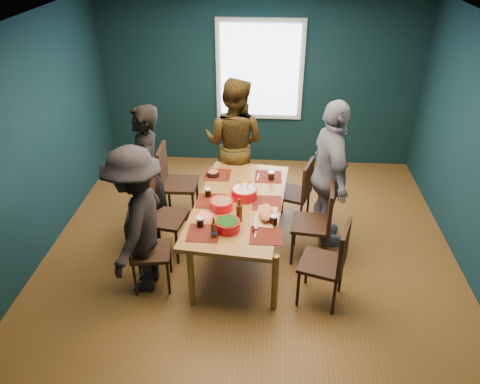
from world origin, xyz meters
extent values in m
cube|color=brown|center=(0.00, 0.00, -0.01)|extent=(5.00, 5.00, 0.01)
cube|color=silver|center=(0.00, 0.00, 2.70)|extent=(5.00, 5.00, 0.01)
cube|color=#0F2B33|center=(-2.50, 0.00, 1.35)|extent=(0.01, 5.00, 2.70)
cube|color=#0F2B33|center=(0.00, 2.50, 1.35)|extent=(5.00, 0.01, 2.70)
cube|color=#0F2B33|center=(0.00, -2.50, 1.35)|extent=(5.00, 0.01, 2.70)
cube|color=silver|center=(0.00, 2.47, 1.55)|extent=(1.35, 0.06, 1.55)
cube|color=#A97032|center=(-0.13, -0.12, 0.72)|extent=(1.18, 2.06, 0.05)
cylinder|color=#A97032|center=(-0.56, -1.03, 0.35)|extent=(0.07, 0.07, 0.70)
cylinder|color=#A97032|center=(0.30, -1.03, 0.35)|extent=(0.07, 0.07, 0.70)
cylinder|color=#A97032|center=(-0.56, 0.78, 0.35)|extent=(0.07, 0.07, 0.70)
cylinder|color=#A97032|center=(0.30, 0.78, 0.35)|extent=(0.07, 0.07, 0.70)
cube|color=black|center=(-0.99, 0.67, 0.50)|extent=(0.48, 0.48, 0.04)
cube|color=black|center=(-1.20, 0.67, 0.78)|extent=(0.05, 0.47, 0.51)
cylinder|color=black|center=(-1.19, 0.47, 0.24)|extent=(0.04, 0.04, 0.48)
cylinder|color=black|center=(-0.79, 0.48, 0.24)|extent=(0.04, 0.04, 0.48)
cylinder|color=black|center=(-1.20, 0.87, 0.24)|extent=(0.04, 0.04, 0.48)
cylinder|color=black|center=(-0.79, 0.88, 0.24)|extent=(0.04, 0.04, 0.48)
cube|color=black|center=(-1.01, -0.13, 0.48)|extent=(0.52, 0.52, 0.04)
cube|color=black|center=(-1.21, -0.10, 0.75)|extent=(0.12, 0.45, 0.50)
cylinder|color=black|center=(-1.23, -0.29, 0.23)|extent=(0.03, 0.03, 0.46)
cylinder|color=black|center=(-0.85, -0.35, 0.23)|extent=(0.03, 0.03, 0.46)
cylinder|color=black|center=(-1.17, 0.09, 0.23)|extent=(0.03, 0.03, 0.46)
cylinder|color=black|center=(-0.79, 0.03, 0.23)|extent=(0.03, 0.03, 0.46)
cube|color=black|center=(-1.05, -0.73, 0.45)|extent=(0.47, 0.47, 0.04)
cube|color=black|center=(-1.24, -0.75, 0.69)|extent=(0.10, 0.42, 0.46)
cylinder|color=black|center=(-1.20, -0.93, 0.21)|extent=(0.03, 0.03, 0.43)
cylinder|color=black|center=(-0.85, -0.88, 0.21)|extent=(0.03, 0.03, 0.43)
cylinder|color=black|center=(-1.25, -0.58, 0.21)|extent=(0.03, 0.03, 0.43)
cylinder|color=black|center=(-0.90, -0.52, 0.21)|extent=(0.03, 0.03, 0.43)
cube|color=black|center=(0.52, 0.62, 0.45)|extent=(0.53, 0.53, 0.04)
cube|color=black|center=(0.70, 0.56, 0.70)|extent=(0.17, 0.41, 0.46)
cylinder|color=black|center=(0.29, 0.51, 0.22)|extent=(0.03, 0.03, 0.43)
cylinder|color=black|center=(0.63, 0.39, 0.22)|extent=(0.03, 0.03, 0.43)
cylinder|color=black|center=(0.40, 0.85, 0.22)|extent=(0.03, 0.03, 0.43)
cylinder|color=black|center=(0.74, 0.74, 0.22)|extent=(0.03, 0.03, 0.43)
cube|color=black|center=(0.71, -0.11, 0.48)|extent=(0.49, 0.49, 0.04)
cube|color=black|center=(0.91, -0.13, 0.74)|extent=(0.09, 0.45, 0.49)
cylinder|color=black|center=(0.50, -0.28, 0.23)|extent=(0.03, 0.03, 0.45)
cylinder|color=black|center=(0.88, -0.32, 0.23)|extent=(0.03, 0.03, 0.45)
cylinder|color=black|center=(0.55, 0.10, 0.23)|extent=(0.03, 0.03, 0.45)
cylinder|color=black|center=(0.92, 0.06, 0.23)|extent=(0.03, 0.03, 0.45)
cube|color=black|center=(0.78, -0.83, 0.47)|extent=(0.55, 0.55, 0.04)
cube|color=black|center=(0.97, -0.89, 0.74)|extent=(0.17, 0.43, 0.48)
cylinder|color=black|center=(0.55, -0.96, 0.23)|extent=(0.03, 0.03, 0.45)
cylinder|color=black|center=(0.91, -1.07, 0.23)|extent=(0.03, 0.03, 0.45)
cylinder|color=black|center=(0.66, -0.60, 0.23)|extent=(0.03, 0.03, 0.45)
cylinder|color=black|center=(1.02, -0.71, 0.23)|extent=(0.03, 0.03, 0.45)
imported|color=black|center=(-1.28, 0.20, 0.88)|extent=(0.58, 0.74, 1.77)
imported|color=black|center=(-0.29, 1.12, 0.92)|extent=(1.05, 0.92, 1.83)
imported|color=silver|center=(0.93, 0.26, 0.93)|extent=(0.63, 1.15, 1.86)
imported|color=black|center=(-1.15, -0.74, 0.84)|extent=(0.71, 1.13, 1.69)
cylinder|color=red|center=(-0.32, -0.27, 0.80)|extent=(0.26, 0.26, 0.10)
cylinder|color=#4E8430|center=(-0.32, -0.27, 0.85)|extent=(0.23, 0.23, 0.02)
cylinder|color=red|center=(-0.08, -0.02, 0.81)|extent=(0.30, 0.30, 0.12)
cylinder|color=#EEE6C3|center=(-0.08, -0.02, 0.86)|extent=(0.26, 0.26, 0.02)
cylinder|color=tan|center=(-0.04, -0.02, 0.91)|extent=(0.09, 0.16, 0.24)
cylinder|color=tan|center=(-0.11, -0.02, 0.91)|extent=(0.07, 0.17, 0.24)
cylinder|color=red|center=(-0.21, -0.68, 0.80)|extent=(0.27, 0.27, 0.11)
cylinder|color=#184F13|center=(-0.21, -0.68, 0.85)|extent=(0.23, 0.23, 0.02)
cube|color=tan|center=(0.18, -0.42, 0.76)|extent=(0.27, 0.45, 0.02)
ellipsoid|color=#C77A47|center=(0.18, -0.42, 0.81)|extent=(0.20, 0.36, 0.10)
cube|color=silver|center=(0.08, -0.59, 0.77)|extent=(0.04, 0.17, 0.00)
cylinder|color=black|center=(0.06, -0.69, 0.77)|extent=(0.03, 0.10, 0.02)
sphere|color=#1F5E15|center=(0.18, -0.51, 0.82)|extent=(0.03, 0.03, 0.03)
sphere|color=#1F5E15|center=(0.18, -0.42, 0.82)|extent=(0.03, 0.03, 0.03)
sphere|color=#1F5E15|center=(0.18, -0.33, 0.82)|extent=(0.03, 0.03, 0.03)
cylinder|color=black|center=(-0.51, 0.49, 0.78)|extent=(0.16, 0.16, 0.06)
cylinder|color=#4E8430|center=(-0.51, 0.49, 0.81)|extent=(0.13, 0.13, 0.02)
cylinder|color=#4C220D|center=(-0.34, -0.81, 0.83)|extent=(0.06, 0.06, 0.17)
cylinder|color=#4C220D|center=(-0.34, -0.81, 0.95)|extent=(0.02, 0.02, 0.07)
cylinder|color=#194FB4|center=(-0.34, -0.81, 0.80)|extent=(0.06, 0.06, 0.04)
cylinder|color=#4C220D|center=(-0.10, -0.50, 0.84)|extent=(0.07, 0.07, 0.20)
cylinder|color=#4C220D|center=(-0.10, -0.50, 0.98)|extent=(0.03, 0.03, 0.08)
cylinder|color=black|center=(-0.51, -0.64, 0.80)|extent=(0.08, 0.08, 0.11)
cylinder|color=silver|center=(-0.51, -0.64, 0.85)|extent=(0.08, 0.08, 0.02)
cylinder|color=black|center=(0.27, -0.55, 0.80)|extent=(0.08, 0.08, 0.11)
cylinder|color=silver|center=(0.27, -0.55, 0.85)|extent=(0.08, 0.08, 0.02)
cylinder|color=black|center=(0.23, 0.44, 0.80)|extent=(0.08, 0.08, 0.11)
cylinder|color=silver|center=(0.23, 0.44, 0.85)|extent=(0.08, 0.08, 0.02)
cylinder|color=black|center=(-0.51, -0.02, 0.80)|extent=(0.07, 0.07, 0.10)
cylinder|color=silver|center=(-0.51, -0.02, 0.84)|extent=(0.08, 0.08, 0.02)
cube|color=#F96870|center=(0.20, -0.01, 0.75)|extent=(0.12, 0.12, 0.00)
cube|color=#F96870|center=(-0.49, -0.42, 0.75)|extent=(0.21, 0.21, 0.00)
cube|color=#F96870|center=(0.17, -0.81, 0.75)|extent=(0.16, 0.16, 0.00)
camera|label=1|loc=(0.20, -4.70, 3.58)|focal=35.00mm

